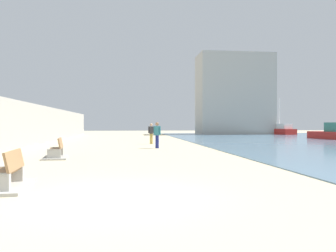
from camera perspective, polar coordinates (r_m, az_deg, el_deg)
name	(u,v)px	position (r m, az deg, el deg)	size (l,w,h in m)	color
ground_plane	(123,146)	(25.72, -7.63, -3.36)	(120.00, 120.00, 0.00)	#C6B793
seawall	(20,124)	(26.86, -23.85, 0.29)	(0.80, 64.00, 3.29)	#ADAAA3
bench_near	(6,180)	(9.53, -25.83, -8.20)	(1.27, 2.18, 0.98)	#ADAAA3
bench_far	(56,153)	(17.08, -18.47, -4.43)	(1.34, 2.21, 0.98)	#ADAAA3
person_walking	(151,132)	(27.86, -2.86, -1.01)	(0.52, 0.24, 1.71)	gold
person_standing	(157,133)	(22.85, -1.86, -1.17)	(0.47, 0.31, 1.78)	navy
boat_far_left	(333,133)	(40.43, 26.22, -1.08)	(2.85, 5.71, 1.80)	red
boat_mid_bay	(281,130)	(56.09, 18.65, -0.70)	(3.50, 5.31, 5.77)	red
harbor_building	(234,95)	(56.59, 11.19, 5.25)	(12.00, 6.00, 13.06)	#ADAAA3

